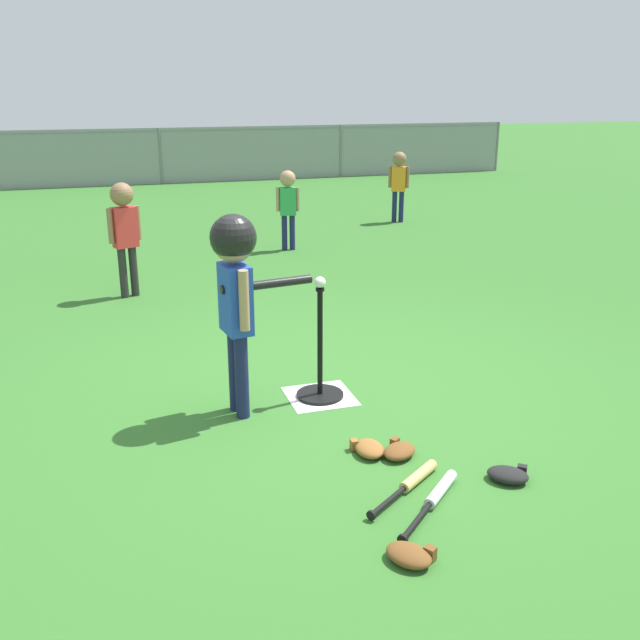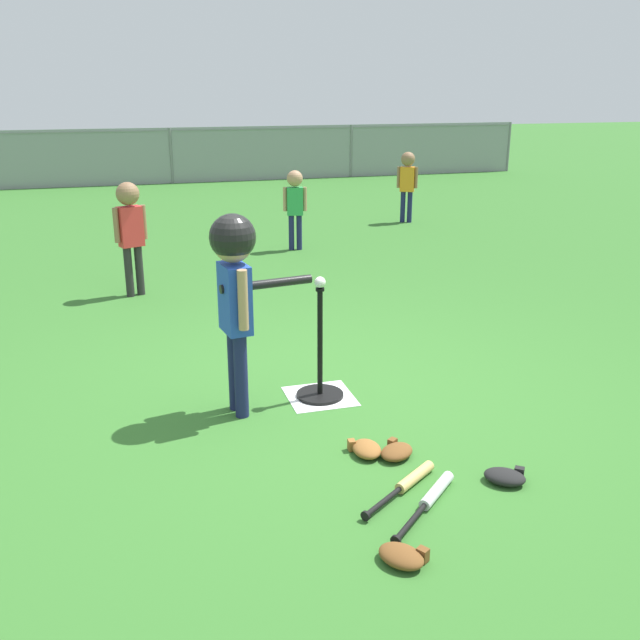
% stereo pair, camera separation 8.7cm
% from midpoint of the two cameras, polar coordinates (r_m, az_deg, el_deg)
% --- Properties ---
extents(ground_plane, '(60.00, 60.00, 0.00)m').
position_cam_midpoint_polar(ground_plane, '(4.93, 0.89, -5.89)').
color(ground_plane, '#336B28').
extents(home_plate, '(0.44, 0.44, 0.01)m').
position_cam_midpoint_polar(home_plate, '(4.89, 0.51, -6.09)').
color(home_plate, white).
rests_on(home_plate, ground_plane).
extents(batting_tee, '(0.32, 0.32, 0.77)m').
position_cam_midpoint_polar(batting_tee, '(4.84, 0.52, -4.73)').
color(batting_tee, black).
rests_on(batting_tee, ground_plane).
extents(baseball_on_tee, '(0.07, 0.07, 0.07)m').
position_cam_midpoint_polar(baseball_on_tee, '(4.61, 0.54, 3.03)').
color(baseball_on_tee, white).
rests_on(baseball_on_tee, batting_tee).
extents(batter_child, '(0.65, 0.37, 1.29)m').
position_cam_midpoint_polar(batter_child, '(4.38, -6.24, 3.65)').
color(batter_child, '#191E4C').
rests_on(batter_child, ground_plane).
extents(fielder_deep_right, '(0.28, 0.21, 1.06)m').
position_cam_midpoint_polar(fielder_deep_right, '(11.04, 7.21, 11.23)').
color(fielder_deep_right, '#191E4C').
rests_on(fielder_deep_right, ground_plane).
extents(fielder_near_left, '(0.29, 0.20, 1.00)m').
position_cam_midpoint_polar(fielder_near_left, '(9.08, -1.74, 9.62)').
color(fielder_near_left, '#191E4C').
rests_on(fielder_near_left, ground_plane).
extents(fielder_deep_left, '(0.32, 0.22, 1.13)m').
position_cam_midpoint_polar(fielder_deep_left, '(7.25, -14.59, 7.45)').
color(fielder_deep_left, '#262626').
rests_on(fielder_deep_left, ground_plane).
extents(spare_bat_silver, '(0.53, 0.49, 0.06)m').
position_cam_midpoint_polar(spare_bat_silver, '(3.79, 9.56, -13.75)').
color(spare_bat_silver, silver).
rests_on(spare_bat_silver, ground_plane).
extents(spare_bat_wood, '(0.54, 0.41, 0.06)m').
position_cam_midpoint_polar(spare_bat_wood, '(3.89, 7.72, -12.70)').
color(spare_bat_wood, '#DBB266').
rests_on(spare_bat_wood, ground_plane).
extents(glove_by_plate, '(0.18, 0.23, 0.07)m').
position_cam_midpoint_polar(glove_by_plate, '(4.17, 4.30, -10.22)').
color(glove_by_plate, brown).
rests_on(glove_by_plate, ground_plane).
extents(glove_near_bats, '(0.25, 0.27, 0.07)m').
position_cam_midpoint_polar(glove_near_bats, '(3.36, 7.36, -18.19)').
color(glove_near_bats, brown).
rests_on(glove_near_bats, ground_plane).
extents(glove_tossed_aside, '(0.27, 0.26, 0.07)m').
position_cam_midpoint_polar(glove_tossed_aside, '(4.16, 6.73, -10.39)').
color(glove_tossed_aside, brown).
rests_on(glove_tossed_aside, ground_plane).
extents(glove_outfield_drop, '(0.27, 0.26, 0.07)m').
position_cam_midpoint_polar(glove_outfield_drop, '(4.03, 15.19, -11.98)').
color(glove_outfield_drop, black).
rests_on(glove_outfield_drop, ground_plane).
extents(outfield_fence, '(16.06, 0.06, 1.15)m').
position_cam_midpoint_polar(outfield_fence, '(15.72, -11.65, 12.87)').
color(outfield_fence, slate).
rests_on(outfield_fence, ground_plane).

